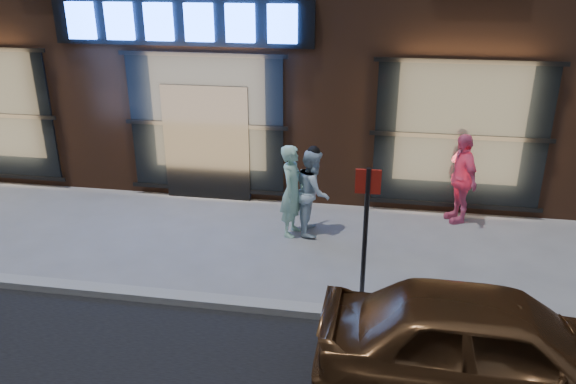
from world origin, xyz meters
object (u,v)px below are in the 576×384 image
at_px(man_bowtie, 292,191).
at_px(man_cap, 313,191).
at_px(passerby, 461,178).
at_px(gold_sedan, 494,347).
at_px(sign_post, 366,226).

xyz_separation_m(man_bowtie, man_cap, (0.36, 0.16, -0.05)).
bearing_deg(passerby, gold_sedan, -23.06).
relative_size(gold_sedan, sign_post, 1.84).
xyz_separation_m(man_cap, sign_post, (1.02, -2.36, 0.50)).
xyz_separation_m(man_cap, gold_sedan, (2.53, -3.93, -0.12)).
relative_size(man_cap, sign_post, 0.74).
height_order(man_cap, gold_sedan, man_cap).
bearing_deg(gold_sedan, passerby, -0.90).
bearing_deg(sign_post, gold_sedan, -47.20).
relative_size(man_bowtie, gold_sedan, 0.43).
bearing_deg(man_cap, gold_sedan, -152.53).
distance_m(passerby, gold_sedan, 4.90).
bearing_deg(man_bowtie, man_cap, -56.28).
xyz_separation_m(man_bowtie, passerby, (3.05, 1.12, 0.02)).
relative_size(man_cap, passerby, 0.92).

